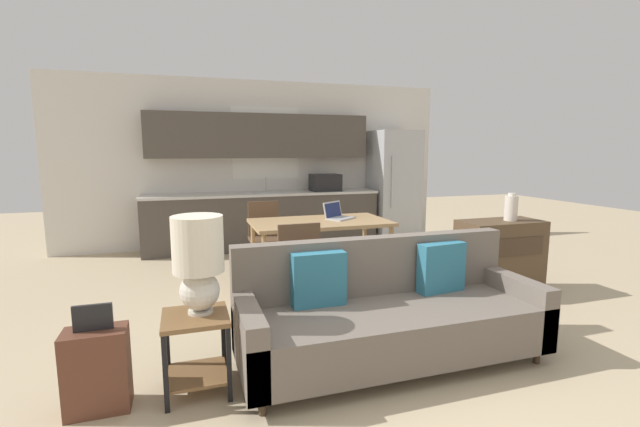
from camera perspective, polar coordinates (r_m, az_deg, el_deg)
ground_plane at (r=3.22m, az=7.70°, el=-21.01°), size 20.00×20.00×0.00m
wall_back at (r=7.26m, az=-8.07°, el=6.63°), size 6.40×0.07×2.70m
kitchen_counter at (r=7.00m, az=-7.44°, el=2.37°), size 3.75×0.65×2.15m
refrigerator at (r=7.63m, az=9.78°, el=3.66°), size 0.75×0.75×1.91m
dining_table at (r=4.93m, az=0.03°, el=-1.73°), size 1.57×0.86×0.77m
couch at (r=3.35m, az=9.04°, el=-13.16°), size 2.27×0.80×0.90m
side_table at (r=3.01m, az=-16.17°, el=-15.99°), size 0.42×0.42×0.52m
table_lamp at (r=2.87m, az=-15.91°, el=-5.83°), size 0.33×0.33×0.64m
credenza at (r=5.12m, az=22.79°, el=-5.40°), size 0.90×0.45×0.82m
vase at (r=5.07m, az=24.12°, el=0.71°), size 0.14×0.14×0.30m
dining_chair_near_left at (r=4.09m, az=-3.23°, el=-6.72°), size 0.43×0.43×0.91m
dining_chair_far_left at (r=5.58m, az=-7.30°, el=-2.66°), size 0.42×0.42×0.91m
laptop at (r=5.07m, az=2.30°, el=-0.15°), size 0.41×0.39×0.20m
suitcase at (r=3.07m, az=-27.59°, el=-17.94°), size 0.36×0.22×0.67m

